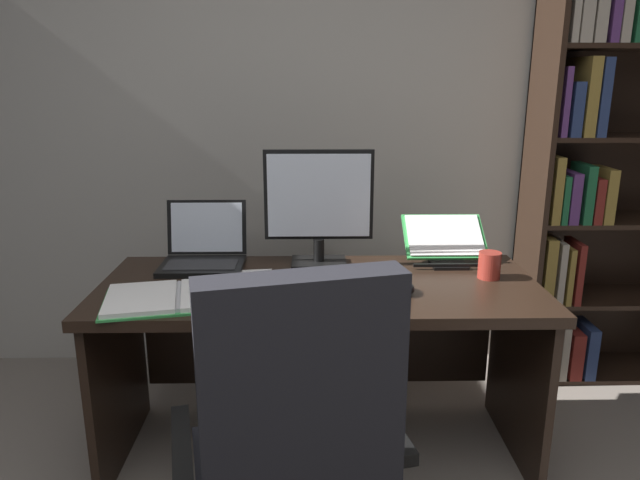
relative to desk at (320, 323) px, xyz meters
The scene contains 13 objects.
wall_back 1.18m from the desk, 92.45° to the left, with size 5.68×0.12×2.75m, color #B2ADA3.
desk is the anchor object (origin of this frame).
bookshelf 1.52m from the desk, 23.37° to the left, with size 0.87×0.33×1.98m.
office_chair 0.82m from the desk, 95.61° to the right, with size 0.68×0.60×1.04m.
monitor 0.45m from the desk, 89.57° to the left, with size 0.43×0.16×0.47m.
laptop 0.55m from the desk, 162.36° to the left, with size 0.33×0.29×0.25m.
keyboard 0.28m from the desk, 89.67° to the right, with size 0.42×0.15×0.02m, color black.
computer_mouse 0.42m from the desk, 31.98° to the right, with size 0.06×0.10×0.04m, color black.
reading_stand_with_book 0.63m from the desk, 21.03° to the left, with size 0.34×0.26×0.17m.
open_binder 0.58m from the desk, 153.91° to the right, with size 0.55×0.40×0.02m.
notepad 0.32m from the desk, 169.28° to the right, with size 0.15×0.21×0.01m, color white.
pen 0.31m from the desk, 168.37° to the right, with size 0.01×0.01×0.14m, color navy.
coffee_mug 0.69m from the desk, ahead, with size 0.08×0.08×0.10m, color maroon.
Camera 1 is at (-0.00, -0.57, 1.45)m, focal length 32.75 mm.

